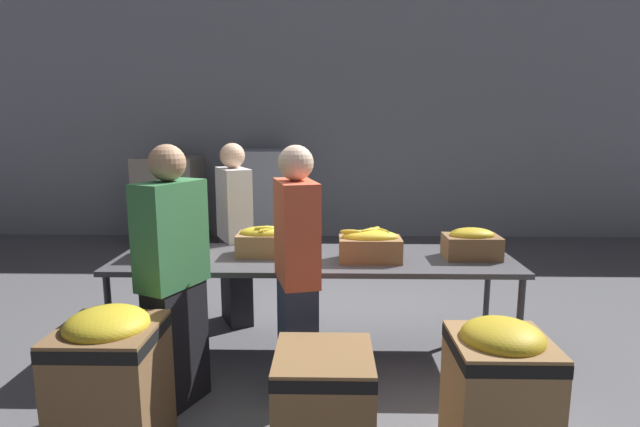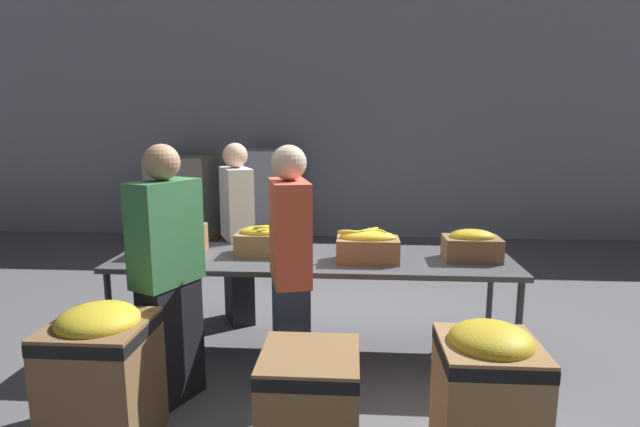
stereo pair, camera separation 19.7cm
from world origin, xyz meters
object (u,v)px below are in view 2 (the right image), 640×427
at_px(banana_box_3, 472,245).
at_px(donation_bin_0, 102,373).
at_px(pallet_stack_0, 271,199).
at_px(banana_box_2, 368,246).
at_px(donation_bin_2, 487,391).
at_px(volunteer_0, 168,277).
at_px(pallet_stack_1, 184,200).
at_px(banana_box_1, 266,240).
at_px(sorting_table, 313,262).
at_px(volunteer_2, 238,235).
at_px(volunteer_1, 290,275).
at_px(donation_bin_1, 310,400).
at_px(banana_box_0, 175,236).

distance_m(banana_box_3, donation_bin_0, 2.68).
bearing_deg(pallet_stack_0, banana_box_2, -69.87).
bearing_deg(banana_box_2, donation_bin_2, -62.65).
distance_m(banana_box_3, volunteer_0, 2.23).
height_order(banana_box_2, pallet_stack_1, pallet_stack_1).
xyz_separation_m(banana_box_1, banana_box_3, (1.60, -0.06, -0.00)).
xyz_separation_m(sorting_table, banana_box_1, (-0.38, 0.05, 0.17)).
distance_m(volunteer_2, donation_bin_2, 2.64).
xyz_separation_m(volunteer_1, volunteer_2, (-0.65, 1.26, -0.02)).
height_order(sorting_table, banana_box_2, banana_box_2).
bearing_deg(banana_box_1, banana_box_2, -11.04).
xyz_separation_m(donation_bin_0, donation_bin_2, (2.12, -0.00, -0.03)).
bearing_deg(volunteer_2, sorting_table, 24.67).
bearing_deg(volunteer_2, banana_box_3, 46.83).
bearing_deg(banana_box_1, donation_bin_1, -70.75).
relative_size(volunteer_2, donation_bin_2, 2.08).
height_order(donation_bin_0, pallet_stack_0, pallet_stack_0).
distance_m(volunteer_0, donation_bin_0, 0.69).
bearing_deg(volunteer_2, pallet_stack_0, 157.85).
height_order(donation_bin_2, pallet_stack_1, pallet_stack_1).
distance_m(volunteer_2, pallet_stack_0, 2.97).
distance_m(banana_box_0, volunteer_0, 0.82).
relative_size(banana_box_3, pallet_stack_1, 0.32).
xyz_separation_m(banana_box_3, donation_bin_2, (-0.18, -1.29, -0.49)).
bearing_deg(volunteer_1, banana_box_2, -58.72).
bearing_deg(banana_box_1, volunteer_2, 122.97).
bearing_deg(banana_box_3, donation_bin_0, -150.81).
distance_m(sorting_table, donation_bin_0, 1.71).
distance_m(banana_box_2, pallet_stack_1, 4.69).
bearing_deg(volunteer_2, banana_box_1, 7.37).
relative_size(banana_box_1, pallet_stack_1, 0.35).
xyz_separation_m(volunteer_0, pallet_stack_1, (-1.44, 4.45, -0.19)).
bearing_deg(banana_box_1, sorting_table, -7.92).
bearing_deg(banana_box_1, banana_box_0, -177.64).
xyz_separation_m(banana_box_0, donation_bin_0, (0.03, -1.31, -0.49)).
bearing_deg(banana_box_0, pallet_stack_0, 87.01).
bearing_deg(donation_bin_0, volunteer_1, 33.40).
relative_size(banana_box_0, donation_bin_1, 0.72).
relative_size(sorting_table, volunteer_0, 1.82).
xyz_separation_m(banana_box_3, pallet_stack_1, (-3.54, 3.69, -0.26)).
bearing_deg(volunteer_0, donation_bin_1, -93.25).
xyz_separation_m(volunteer_0, volunteer_2, (0.13, 1.38, -0.02)).
relative_size(banana_box_2, volunteer_1, 0.28).
bearing_deg(banana_box_1, pallet_stack_1, 118.06).
height_order(banana_box_3, pallet_stack_1, pallet_stack_1).
bearing_deg(donation_bin_2, banana_box_0, 148.59).
bearing_deg(banana_box_0, donation_bin_1, -47.56).
bearing_deg(sorting_table, pallet_stack_0, 104.46).
distance_m(banana_box_1, banana_box_2, 0.82).
distance_m(donation_bin_1, pallet_stack_0, 4.99).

